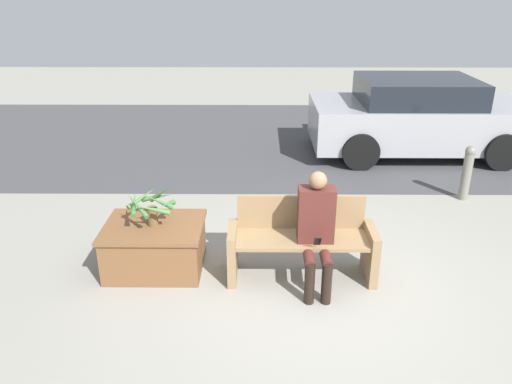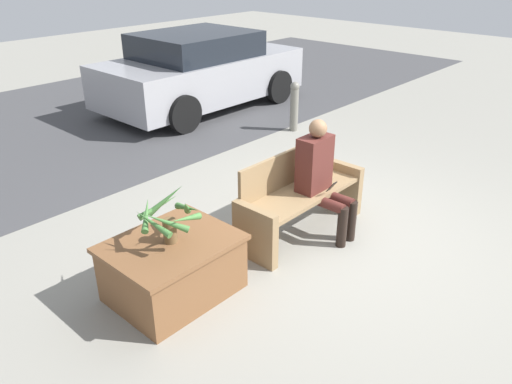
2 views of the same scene
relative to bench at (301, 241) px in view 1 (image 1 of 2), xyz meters
The scene contains 8 objects.
ground_plane 0.58m from the bench, 66.26° to the right, with size 30.00×30.00×0.00m, color gray.
road_surface 5.26m from the bench, 88.18° to the left, with size 20.00×6.00×0.01m, color #424244.
bench is the anchor object (origin of this frame).
person_seated 0.35m from the bench, 54.13° to the right, with size 0.38×0.61×1.24m.
planter_box 1.62m from the bench, behind, with size 1.08×0.86×0.54m.
potted_plant 1.65m from the bench, behind, with size 0.53×0.55×0.46m.
parked_car 4.93m from the bench, 60.05° to the left, with size 3.90×1.98×1.40m.
bollard_post 3.31m from the bench, 39.12° to the left, with size 0.15×0.15×0.82m.
Camera 1 is at (-0.62, -4.36, 2.97)m, focal length 35.00 mm.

